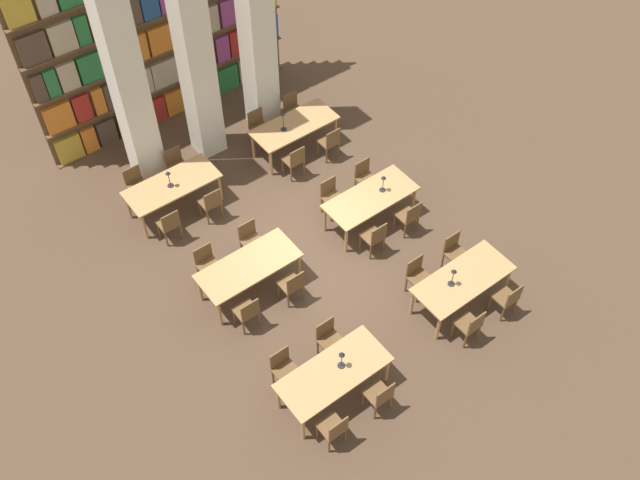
# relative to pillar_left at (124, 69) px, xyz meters

# --- Properties ---
(ground_plane) EXTENTS (40.00, 40.00, 0.00)m
(ground_plane) POSITION_rel_pillar_left_xyz_m (1.59, -4.13, -3.00)
(ground_plane) COLOR #4C3828
(bookshelf_bank) EXTENTS (6.42, 0.35, 5.50)m
(bookshelf_bank) POSITION_rel_pillar_left_xyz_m (1.58, 1.62, -0.27)
(bookshelf_bank) COLOR brown
(bookshelf_bank) RESTS_ON ground_plane
(pillar_left) EXTENTS (0.63, 0.63, 6.00)m
(pillar_left) POSITION_rel_pillar_left_xyz_m (0.00, 0.00, 0.00)
(pillar_left) COLOR silver
(pillar_left) RESTS_ON ground_plane
(pillar_center) EXTENTS (0.63, 0.63, 6.00)m
(pillar_center) POSITION_rel_pillar_left_xyz_m (1.59, 0.00, 0.00)
(pillar_center) COLOR silver
(pillar_center) RESTS_ON ground_plane
(pillar_right) EXTENTS (0.63, 0.63, 6.00)m
(pillar_right) POSITION_rel_pillar_left_xyz_m (3.18, 0.00, 0.00)
(pillar_right) COLOR silver
(pillar_right) RESTS_ON ground_plane
(reading_table_0) EXTENTS (2.04, 0.89, 0.78)m
(reading_table_0) POSITION_rel_pillar_left_xyz_m (-0.07, -6.99, -2.31)
(reading_table_0) COLOR tan
(reading_table_0) RESTS_ON ground_plane
(chair_0) EXTENTS (0.42, 0.40, 0.90)m
(chair_0) POSITION_rel_pillar_left_xyz_m (-0.63, -7.72, -2.51)
(chair_0) COLOR brown
(chair_0) RESTS_ON ground_plane
(chair_1) EXTENTS (0.42, 0.40, 0.90)m
(chair_1) POSITION_rel_pillar_left_xyz_m (-0.63, -6.26, -2.51)
(chair_1) COLOR brown
(chair_1) RESTS_ON ground_plane
(chair_2) EXTENTS (0.42, 0.40, 0.90)m
(chair_2) POSITION_rel_pillar_left_xyz_m (0.39, -7.72, -2.51)
(chair_2) COLOR brown
(chair_2) RESTS_ON ground_plane
(chair_3) EXTENTS (0.42, 0.40, 0.90)m
(chair_3) POSITION_rel_pillar_left_xyz_m (0.39, -6.26, -2.51)
(chair_3) COLOR brown
(chair_3) RESTS_ON ground_plane
(desk_lamp_0) EXTENTS (0.14, 0.14, 0.43)m
(desk_lamp_0) POSITION_rel_pillar_left_xyz_m (0.11, -6.98, -1.94)
(desk_lamp_0) COLOR #232328
(desk_lamp_0) RESTS_ON reading_table_0
(reading_table_1) EXTENTS (2.04, 0.89, 0.78)m
(reading_table_1) POSITION_rel_pillar_left_xyz_m (3.17, -6.90, -2.31)
(reading_table_1) COLOR tan
(reading_table_1) RESTS_ON ground_plane
(chair_4) EXTENTS (0.42, 0.40, 0.90)m
(chair_4) POSITION_rel_pillar_left_xyz_m (2.68, -7.63, -2.51)
(chair_4) COLOR brown
(chair_4) RESTS_ON ground_plane
(chair_5) EXTENTS (0.42, 0.40, 0.90)m
(chair_5) POSITION_rel_pillar_left_xyz_m (2.68, -6.17, -2.51)
(chair_5) COLOR brown
(chair_5) RESTS_ON ground_plane
(chair_6) EXTENTS (0.42, 0.40, 0.90)m
(chair_6) POSITION_rel_pillar_left_xyz_m (3.69, -7.63, -2.51)
(chair_6) COLOR brown
(chair_6) RESTS_ON ground_plane
(chair_7) EXTENTS (0.42, 0.40, 0.90)m
(chair_7) POSITION_rel_pillar_left_xyz_m (3.69, -6.17, -2.51)
(chair_7) COLOR brown
(chair_7) RESTS_ON ground_plane
(desk_lamp_1) EXTENTS (0.14, 0.14, 0.45)m
(desk_lamp_1) POSITION_rel_pillar_left_xyz_m (2.88, -6.86, -1.92)
(desk_lamp_1) COLOR #232328
(desk_lamp_1) RESTS_ON reading_table_1
(reading_table_2) EXTENTS (2.04, 0.89, 0.78)m
(reading_table_2) POSITION_rel_pillar_left_xyz_m (0.05, -4.13, -2.31)
(reading_table_2) COLOR tan
(reading_table_2) RESTS_ON ground_plane
(chair_8) EXTENTS (0.42, 0.40, 0.90)m
(chair_8) POSITION_rel_pillar_left_xyz_m (-0.48, -4.86, -2.51)
(chair_8) COLOR brown
(chair_8) RESTS_ON ground_plane
(chair_9) EXTENTS (0.42, 0.40, 0.90)m
(chair_9) POSITION_rel_pillar_left_xyz_m (-0.48, -3.40, -2.51)
(chair_9) COLOR brown
(chair_9) RESTS_ON ground_plane
(chair_10) EXTENTS (0.42, 0.40, 0.90)m
(chair_10) POSITION_rel_pillar_left_xyz_m (0.57, -4.86, -2.51)
(chair_10) COLOR brown
(chair_10) RESTS_ON ground_plane
(chair_11) EXTENTS (0.42, 0.40, 0.90)m
(chair_11) POSITION_rel_pillar_left_xyz_m (0.57, -3.40, -2.51)
(chair_11) COLOR brown
(chair_11) RESTS_ON ground_plane
(reading_table_3) EXTENTS (2.04, 0.89, 0.78)m
(reading_table_3) POSITION_rel_pillar_left_xyz_m (3.13, -4.16, -2.31)
(reading_table_3) COLOR tan
(reading_table_3) RESTS_ON ground_plane
(chair_12) EXTENTS (0.42, 0.40, 0.90)m
(chair_12) POSITION_rel_pillar_left_xyz_m (2.65, -4.89, -2.51)
(chair_12) COLOR brown
(chair_12) RESTS_ON ground_plane
(chair_13) EXTENTS (0.42, 0.40, 0.90)m
(chair_13) POSITION_rel_pillar_left_xyz_m (2.65, -3.43, -2.51)
(chair_13) COLOR brown
(chair_13) RESTS_ON ground_plane
(chair_14) EXTENTS (0.42, 0.40, 0.90)m
(chair_14) POSITION_rel_pillar_left_xyz_m (3.60, -4.89, -2.51)
(chair_14) COLOR brown
(chair_14) RESTS_ON ground_plane
(chair_15) EXTENTS (0.42, 0.40, 0.90)m
(chair_15) POSITION_rel_pillar_left_xyz_m (3.60, -3.43, -2.51)
(chair_15) COLOR brown
(chair_15) RESTS_ON ground_plane
(desk_lamp_2) EXTENTS (0.14, 0.14, 0.43)m
(desk_lamp_2) POSITION_rel_pillar_left_xyz_m (3.45, -4.17, -1.94)
(desk_lamp_2) COLOR #232328
(desk_lamp_2) RESTS_ON reading_table_3
(reading_table_4) EXTENTS (2.04, 0.89, 0.78)m
(reading_table_4) POSITION_rel_pillar_left_xyz_m (-0.04, -1.28, -2.31)
(reading_table_4) COLOR tan
(reading_table_4) RESTS_ON ground_plane
(chair_16) EXTENTS (0.42, 0.40, 0.90)m
(chair_16) POSITION_rel_pillar_left_xyz_m (-0.56, -2.01, -2.51)
(chair_16) COLOR brown
(chair_16) RESTS_ON ground_plane
(chair_17) EXTENTS (0.42, 0.40, 0.90)m
(chair_17) POSITION_rel_pillar_left_xyz_m (-0.56, -0.55, -2.51)
(chair_17) COLOR brown
(chair_17) RESTS_ON ground_plane
(chair_18) EXTENTS (0.42, 0.40, 0.90)m
(chair_18) POSITION_rel_pillar_left_xyz_m (0.46, -2.01, -2.51)
(chair_18) COLOR brown
(chair_18) RESTS_ON ground_plane
(chair_19) EXTENTS (0.42, 0.40, 0.90)m
(chair_19) POSITION_rel_pillar_left_xyz_m (0.46, -0.55, -2.51)
(chair_19) COLOR brown
(chair_19) RESTS_ON ground_plane
(desk_lamp_3) EXTENTS (0.14, 0.14, 0.43)m
(desk_lamp_3) POSITION_rel_pillar_left_xyz_m (-0.08, -1.32, -1.93)
(desk_lamp_3) COLOR #232328
(desk_lamp_3) RESTS_ON reading_table_4
(reading_table_5) EXTENTS (2.04, 0.89, 0.78)m
(reading_table_5) POSITION_rel_pillar_left_xyz_m (3.19, -1.31, -2.31)
(reading_table_5) COLOR tan
(reading_table_5) RESTS_ON ground_plane
(chair_20) EXTENTS (0.42, 0.40, 0.90)m
(chair_20) POSITION_rel_pillar_left_xyz_m (2.67, -2.05, -2.51)
(chair_20) COLOR brown
(chair_20) RESTS_ON ground_plane
(chair_21) EXTENTS (0.42, 0.40, 0.90)m
(chair_21) POSITION_rel_pillar_left_xyz_m (2.67, -0.58, -2.51)
(chair_21) COLOR brown
(chair_21) RESTS_ON ground_plane
(chair_22) EXTENTS (0.42, 0.40, 0.90)m
(chair_22) POSITION_rel_pillar_left_xyz_m (3.68, -2.05, -2.51)
(chair_22) COLOR brown
(chair_22) RESTS_ON ground_plane
(chair_23) EXTENTS (0.42, 0.40, 0.90)m
(chair_23) POSITION_rel_pillar_left_xyz_m (3.68, -0.58, -2.51)
(chair_23) COLOR brown
(chair_23) RESTS_ON ground_plane
(desk_lamp_4) EXTENTS (0.14, 0.14, 0.50)m
(desk_lamp_4) POSITION_rel_pillar_left_xyz_m (2.89, -1.31, -1.89)
(desk_lamp_4) COLOR #232328
(desk_lamp_4) RESTS_ON reading_table_5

